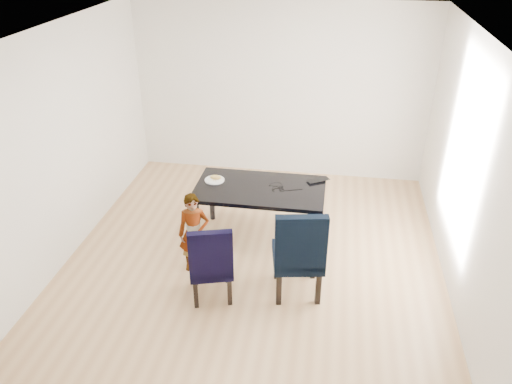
% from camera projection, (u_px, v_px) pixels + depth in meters
% --- Properties ---
extents(floor, '(4.50, 5.00, 0.01)m').
position_uv_depth(floor, '(253.00, 261.00, 6.10)').
color(floor, tan).
rests_on(floor, ground).
extents(ceiling, '(4.50, 5.00, 0.01)m').
position_uv_depth(ceiling, '(253.00, 33.00, 4.79)').
color(ceiling, white).
rests_on(ceiling, wall_back).
extents(wall_back, '(4.50, 0.01, 2.70)m').
position_uv_depth(wall_back, '(280.00, 91.00, 7.61)').
color(wall_back, white).
rests_on(wall_back, ground).
extents(wall_front, '(4.50, 0.01, 2.70)m').
position_uv_depth(wall_front, '(190.00, 321.00, 3.28)').
color(wall_front, silver).
rests_on(wall_front, ground).
extents(wall_left, '(0.01, 5.00, 2.70)m').
position_uv_depth(wall_left, '(61.00, 147.00, 5.76)').
color(wall_left, silver).
rests_on(wall_left, ground).
extents(wall_right, '(0.01, 5.00, 2.70)m').
position_uv_depth(wall_right, '(469.00, 176.00, 5.12)').
color(wall_right, silver).
rests_on(wall_right, ground).
extents(dining_table, '(1.60, 0.90, 0.75)m').
position_uv_depth(dining_table, '(260.00, 213.00, 6.34)').
color(dining_table, black).
rests_on(dining_table, floor).
extents(chair_left, '(0.57, 0.58, 0.95)m').
position_uv_depth(chair_left, '(211.00, 259.00, 5.33)').
color(chair_left, black).
rests_on(chair_left, floor).
extents(chair_right, '(0.62, 0.64, 1.11)m').
position_uv_depth(chair_right, '(298.00, 249.00, 5.35)').
color(chair_right, black).
rests_on(chair_right, floor).
extents(child, '(0.41, 0.32, 0.99)m').
position_uv_depth(child, '(194.00, 233.00, 5.73)').
color(child, '#EF3D14').
rests_on(child, floor).
extents(plate, '(0.33, 0.33, 0.01)m').
position_uv_depth(plate, '(215.00, 180.00, 6.33)').
color(plate, white).
rests_on(plate, dining_table).
extents(sandwich, '(0.14, 0.07, 0.06)m').
position_uv_depth(sandwich, '(216.00, 177.00, 6.31)').
color(sandwich, '#B48F40').
rests_on(sandwich, plate).
extents(laptop, '(0.35, 0.31, 0.02)m').
position_uv_depth(laptop, '(317.00, 179.00, 6.34)').
color(laptop, black).
rests_on(laptop, dining_table).
extents(cable_tangle, '(0.16, 0.16, 0.01)m').
position_uv_depth(cable_tangle, '(278.00, 190.00, 6.11)').
color(cable_tangle, black).
rests_on(cable_tangle, dining_table).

